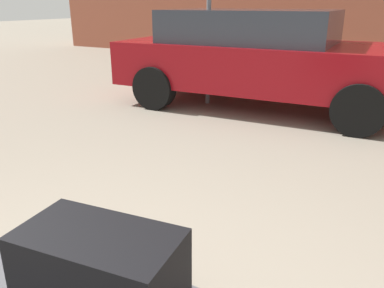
% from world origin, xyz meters
% --- Properties ---
extents(duffel_bag_black_rear_right, '(0.68, 0.42, 0.34)m').
position_xyz_m(duffel_bag_black_rear_right, '(0.17, 0.15, 0.51)').
color(duffel_bag_black_rear_right, black).
rests_on(duffel_bag_black_rear_right, luggage_cart).
extents(parked_car, '(4.38, 2.09, 1.42)m').
position_xyz_m(parked_car, '(-0.88, 4.88, 0.76)').
color(parked_car, maroon).
rests_on(parked_car, ground_plane).
extents(no_parking_sign, '(0.49, 0.12, 2.47)m').
position_xyz_m(no_parking_sign, '(-1.67, 4.69, 1.52)').
color(no_parking_sign, slate).
rests_on(no_parking_sign, ground_plane).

